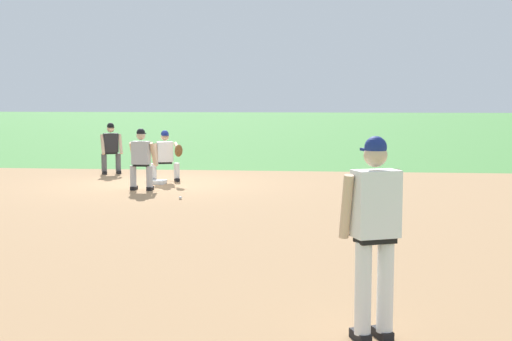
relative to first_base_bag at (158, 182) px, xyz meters
name	(u,v)px	position (x,y,z in m)	size (l,w,h in m)	color
ground_plane	(158,184)	(0.00, 0.00, -0.04)	(160.00, 160.00, 0.00)	#47843D
infield_dirt_patch	(215,225)	(-5.59, -2.36, -0.04)	(18.00, 18.00, 0.01)	#A87F56
first_base_bag	(158,182)	(0.00, 0.00, 0.00)	(0.38, 0.38, 0.09)	white
baseball	(180,198)	(-2.63, -1.13, -0.01)	(0.07, 0.07, 0.07)	white
pitcher	(375,225)	(-11.14, -4.73, 1.01)	(0.82, 0.60, 1.86)	black
first_baseman	(166,154)	(0.40, -0.13, 0.69)	(0.85, 0.96, 1.34)	black
baserunner	(141,157)	(-1.23, 0.09, 0.75)	(0.47, 0.61, 1.46)	black
umpire	(111,146)	(2.15, 1.88, 0.75)	(0.60, 0.67, 1.46)	black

